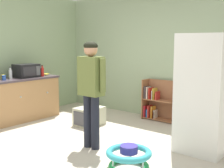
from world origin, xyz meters
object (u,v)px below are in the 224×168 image
object	(u,v)px
bookshelf	(159,103)
clear_bottle	(10,74)
standing_person	(91,85)
blue_cup	(4,78)
refrigerator	(205,94)
yellow_cup	(3,77)
kitchen_counter	(12,100)
pet_carrier	(89,116)
baby_walker	(129,157)
ketchup_bottle	(42,72)
banana_bunch	(47,74)
microwave	(26,71)

from	to	relation	value
bookshelf	clear_bottle	xyz separation A→B (m)	(-2.29, -2.06, 0.62)
standing_person	blue_cup	distance (m)	2.25
refrigerator	bookshelf	bearing A→B (deg)	141.81
refrigerator	bookshelf	world-z (taller)	refrigerator
refrigerator	yellow_cup	xyz separation A→B (m)	(-3.75, -1.08, 0.06)
refrigerator	blue_cup	world-z (taller)	refrigerator
kitchen_counter	refrigerator	world-z (taller)	refrigerator
bookshelf	pet_carrier	size ratio (longest dim) A/B	1.54
standing_person	clear_bottle	xyz separation A→B (m)	(-2.34, 0.07, -0.00)
standing_person	yellow_cup	bearing A→B (deg)	-177.74
refrigerator	baby_walker	world-z (taller)	refrigerator
pet_carrier	clear_bottle	bearing A→B (deg)	-149.57
ketchup_bottle	clear_bottle	bearing A→B (deg)	-103.82
bookshelf	baby_walker	distance (m)	2.59
pet_carrier	yellow_cup	bearing A→B (deg)	-145.26
pet_carrier	clear_bottle	world-z (taller)	clear_bottle
bookshelf	standing_person	world-z (taller)	standing_person
bookshelf	yellow_cup	size ratio (longest dim) A/B	8.95
kitchen_counter	yellow_cup	size ratio (longest dim) A/B	21.37
yellow_cup	clear_bottle	bearing A→B (deg)	84.33
refrigerator	standing_person	size ratio (longest dim) A/B	1.07
bookshelf	yellow_cup	xyz separation A→B (m)	(-2.30, -2.22, 0.57)
bookshelf	banana_bunch	xyz separation A→B (m)	(-2.21, -1.21, 0.55)
pet_carrier	microwave	xyz separation A→B (m)	(-1.39, -0.47, 0.86)
kitchen_counter	baby_walker	xyz separation A→B (m)	(3.25, -0.33, -0.29)
ketchup_bottle	baby_walker	bearing A→B (deg)	-17.97
kitchen_counter	blue_cup	bearing A→B (deg)	-68.98
kitchen_counter	bookshelf	xyz separation A→B (m)	(2.27, 2.06, -0.08)
standing_person	yellow_cup	xyz separation A→B (m)	(-2.35, -0.09, -0.06)
standing_person	microwave	distance (m)	2.35
pet_carrier	ketchup_bottle	size ratio (longest dim) A/B	2.24
refrigerator	standing_person	world-z (taller)	refrigerator
kitchen_counter	pet_carrier	xyz separation A→B (m)	(1.41, 0.83, -0.27)
kitchen_counter	yellow_cup	world-z (taller)	yellow_cup
refrigerator	microwave	world-z (taller)	refrigerator
yellow_cup	refrigerator	bearing A→B (deg)	16.13
bookshelf	kitchen_counter	bearing A→B (deg)	-137.87
kitchen_counter	baby_walker	world-z (taller)	kitchen_counter
yellow_cup	microwave	bearing A→B (deg)	85.05
bookshelf	clear_bottle	bearing A→B (deg)	-137.97
baby_walker	yellow_cup	xyz separation A→B (m)	(-3.27, 0.17, 0.79)
refrigerator	yellow_cup	world-z (taller)	refrigerator
yellow_cup	kitchen_counter	bearing A→B (deg)	80.39
refrigerator	baby_walker	xyz separation A→B (m)	(-0.48, -1.25, -0.73)
microwave	blue_cup	world-z (taller)	microwave
refrigerator	bookshelf	size ratio (longest dim) A/B	2.09
bookshelf	blue_cup	world-z (taller)	blue_cup
pet_carrier	ketchup_bottle	distance (m)	1.51
ketchup_bottle	yellow_cup	distance (m)	0.86
ketchup_bottle	refrigerator	bearing A→B (deg)	3.99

